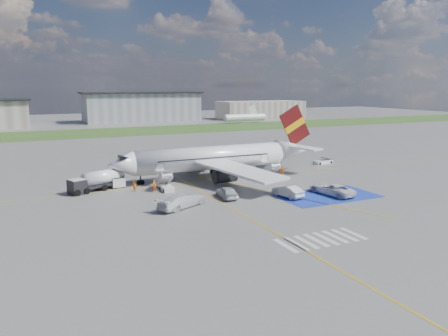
{
  "coord_description": "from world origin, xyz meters",
  "views": [
    {
      "loc": [
        -28.45,
        -51.75,
        15.29
      ],
      "look_at": [
        -2.06,
        4.49,
        3.5
      ],
      "focal_mm": 35.0,
      "sensor_mm": 36.0,
      "label": 1
    }
  ],
  "objects_px": {
    "airliner": "(219,157)",
    "fuel_tanker": "(97,182)",
    "car_silver_a": "(227,192)",
    "gpu_cart": "(118,183)",
    "car_silver_b": "(288,191)",
    "van_white_b": "(183,198)",
    "belt_loader": "(323,162)",
    "van_white_a": "(332,187)"
  },
  "relations": [
    {
      "from": "airliner",
      "to": "fuel_tanker",
      "type": "xyz_separation_m",
      "value": [
        -20.24,
        -0.85,
        -2.19
      ]
    },
    {
      "from": "airliner",
      "to": "car_silver_a",
      "type": "distance_m",
      "value": 14.16
    },
    {
      "from": "gpu_cart",
      "to": "car_silver_b",
      "type": "height_order",
      "value": "car_silver_b"
    },
    {
      "from": "fuel_tanker",
      "to": "gpu_cart",
      "type": "xyz_separation_m",
      "value": [
        3.14,
        0.29,
        -0.48
      ]
    },
    {
      "from": "airliner",
      "to": "van_white_b",
      "type": "height_order",
      "value": "airliner"
    },
    {
      "from": "belt_loader",
      "to": "gpu_cart",
      "type": "bearing_deg",
      "value": 175.6
    },
    {
      "from": "car_silver_a",
      "to": "van_white_a",
      "type": "relative_size",
      "value": 0.86
    },
    {
      "from": "fuel_tanker",
      "to": "van_white_b",
      "type": "bearing_deg",
      "value": -81.45
    },
    {
      "from": "van_white_a",
      "to": "van_white_b",
      "type": "xyz_separation_m",
      "value": [
        -21.41,
        2.75,
        0.11
      ]
    },
    {
      "from": "airliner",
      "to": "car_silver_b",
      "type": "relative_size",
      "value": 7.33
    },
    {
      "from": "car_silver_b",
      "to": "belt_loader",
      "type": "bearing_deg",
      "value": -146.9
    },
    {
      "from": "fuel_tanker",
      "to": "gpu_cart",
      "type": "bearing_deg",
      "value": -16.98
    },
    {
      "from": "belt_loader",
      "to": "van_white_a",
      "type": "bearing_deg",
      "value": -134.47
    },
    {
      "from": "fuel_tanker",
      "to": "car_silver_b",
      "type": "relative_size",
      "value": 1.71
    },
    {
      "from": "airliner",
      "to": "gpu_cart",
      "type": "relative_size",
      "value": 17.97
    },
    {
      "from": "airliner",
      "to": "car_silver_b",
      "type": "bearing_deg",
      "value": -79.24
    },
    {
      "from": "belt_loader",
      "to": "car_silver_a",
      "type": "distance_m",
      "value": 32.99
    },
    {
      "from": "airliner",
      "to": "fuel_tanker",
      "type": "height_order",
      "value": "airliner"
    },
    {
      "from": "gpu_cart",
      "to": "fuel_tanker",
      "type": "bearing_deg",
      "value": 179.44
    },
    {
      "from": "van_white_a",
      "to": "airliner",
      "type": "bearing_deg",
      "value": -69.26
    },
    {
      "from": "gpu_cart",
      "to": "van_white_b",
      "type": "bearing_deg",
      "value": -75.82
    },
    {
      "from": "gpu_cart",
      "to": "car_silver_a",
      "type": "distance_m",
      "value": 17.54
    },
    {
      "from": "airliner",
      "to": "van_white_b",
      "type": "bearing_deg",
      "value": -128.62
    },
    {
      "from": "airliner",
      "to": "van_white_a",
      "type": "bearing_deg",
      "value": -61.52
    },
    {
      "from": "gpu_cart",
      "to": "airliner",
      "type": "bearing_deg",
      "value": -4.06
    },
    {
      "from": "airliner",
      "to": "van_white_a",
      "type": "distance_m",
      "value": 20.16
    },
    {
      "from": "airliner",
      "to": "fuel_tanker",
      "type": "bearing_deg",
      "value": -177.61
    },
    {
      "from": "airliner",
      "to": "gpu_cart",
      "type": "height_order",
      "value": "airliner"
    },
    {
      "from": "airliner",
      "to": "fuel_tanker",
      "type": "relative_size",
      "value": 4.29
    },
    {
      "from": "gpu_cart",
      "to": "car_silver_a",
      "type": "xyz_separation_m",
      "value": [
        12.29,
        -12.52,
        0.09
      ]
    },
    {
      "from": "van_white_b",
      "to": "van_white_a",
      "type": "bearing_deg",
      "value": -124.89
    },
    {
      "from": "gpu_cart",
      "to": "car_silver_b",
      "type": "xyz_separation_m",
      "value": [
        20.17,
        -15.65,
        0.1
      ]
    },
    {
      "from": "belt_loader",
      "to": "car_silver_b",
      "type": "height_order",
      "value": "car_silver_b"
    },
    {
      "from": "fuel_tanker",
      "to": "van_white_a",
      "type": "height_order",
      "value": "fuel_tanker"
    },
    {
      "from": "belt_loader",
      "to": "car_silver_a",
      "type": "relative_size",
      "value": 0.99
    },
    {
      "from": "car_silver_a",
      "to": "gpu_cart",
      "type": "bearing_deg",
      "value": -40.59
    },
    {
      "from": "van_white_a",
      "to": "van_white_b",
      "type": "bearing_deg",
      "value": -15.06
    },
    {
      "from": "gpu_cart",
      "to": "car_silver_b",
      "type": "relative_size",
      "value": 0.41
    },
    {
      "from": "airliner",
      "to": "van_white_b",
      "type": "distance_m",
      "value": 19.14
    },
    {
      "from": "fuel_tanker",
      "to": "van_white_b",
      "type": "xyz_separation_m",
      "value": [
        8.37,
        -14.0,
        -0.05
      ]
    },
    {
      "from": "fuel_tanker",
      "to": "belt_loader",
      "type": "height_order",
      "value": "fuel_tanker"
    },
    {
      "from": "fuel_tanker",
      "to": "car_silver_b",
      "type": "distance_m",
      "value": 27.92
    }
  ]
}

